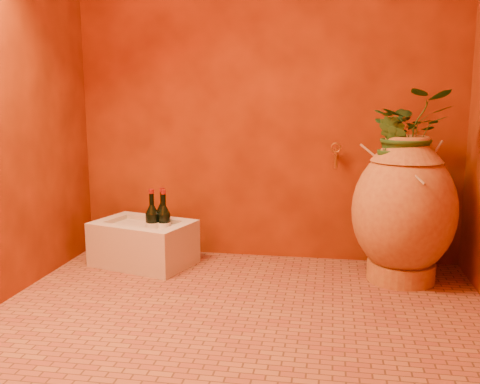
% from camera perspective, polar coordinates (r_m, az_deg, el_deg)
% --- Properties ---
extents(floor, '(2.50, 2.50, 0.00)m').
position_cam_1_polar(floor, '(2.73, -0.05, -12.83)').
color(floor, brown).
rests_on(floor, ground).
extents(wall_back, '(2.50, 0.02, 2.50)m').
position_cam_1_polar(wall_back, '(3.51, 2.82, 13.14)').
color(wall_back, '#551A04').
rests_on(wall_back, ground).
extents(amphora, '(0.72, 0.72, 0.85)m').
position_cam_1_polar(amphora, '(3.22, 17.08, -1.83)').
color(amphora, '#AF7A31').
rests_on(amphora, floor).
extents(stone_basin, '(0.69, 0.57, 0.28)m').
position_cam_1_polar(stone_basin, '(3.50, -10.23, -5.47)').
color(stone_basin, '#BEB59E').
rests_on(stone_basin, floor).
extents(wine_bottle_a, '(0.08, 0.08, 0.34)m').
position_cam_1_polar(wine_bottle_a, '(3.38, -8.10, -3.47)').
color(wine_bottle_a, black).
rests_on(wine_bottle_a, stone_basin).
extents(wine_bottle_b, '(0.09, 0.09, 0.35)m').
position_cam_1_polar(wine_bottle_b, '(3.38, -9.33, -3.47)').
color(wine_bottle_b, black).
rests_on(wine_bottle_b, stone_basin).
extents(wine_bottle_c, '(0.08, 0.08, 0.34)m').
position_cam_1_polar(wine_bottle_c, '(3.47, -8.22, -3.12)').
color(wine_bottle_c, black).
rests_on(wine_bottle_c, stone_basin).
extents(wall_tap, '(0.07, 0.14, 0.16)m').
position_cam_1_polar(wall_tap, '(3.42, 10.17, 4.01)').
color(wall_tap, '#A66F26').
rests_on(wall_tap, wall_back).
extents(plant_main, '(0.47, 0.42, 0.48)m').
position_cam_1_polar(plant_main, '(3.18, 17.62, 6.10)').
color(plant_main, '#214D1B').
rests_on(plant_main, amphora).
extents(plant_side, '(0.22, 0.24, 0.34)m').
position_cam_1_polar(plant_side, '(3.11, 15.98, 4.70)').
color(plant_side, '#214D1B').
rests_on(plant_side, amphora).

